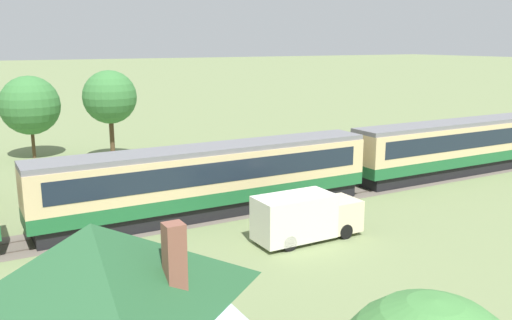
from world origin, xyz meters
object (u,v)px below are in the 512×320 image
yard_tree_0 (110,97)px  passenger_train (359,158)px  cottage_dark_green_roof (96,308)px  yard_tree_1 (30,105)px  delivery_truck_cream (305,217)px

yard_tree_0 → passenger_train: bearing=-54.4°
cottage_dark_green_roof → yard_tree_1: yard_tree_1 is taller
yard_tree_1 → cottage_dark_green_roof: bearing=-94.5°
yard_tree_0 → yard_tree_1: (-5.79, 5.01, -0.87)m
passenger_train → yard_tree_0: 21.87m
passenger_train → yard_tree_0: yard_tree_0 is taller
yard_tree_0 → delivery_truck_cream: bearing=-80.9°
yard_tree_1 → yard_tree_0: bearing=-40.9°
cottage_dark_green_roof → delivery_truck_cream: bearing=31.6°
cottage_dark_green_roof → delivery_truck_cream: (12.49, 7.70, -1.50)m
cottage_dark_green_roof → yard_tree_1: size_ratio=1.05×
delivery_truck_cream → yard_tree_1: yard_tree_1 is taller
passenger_train → yard_tree_1: 29.22m
delivery_truck_cream → yard_tree_1: bearing=108.4°
passenger_train → delivery_truck_cream: 10.85m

